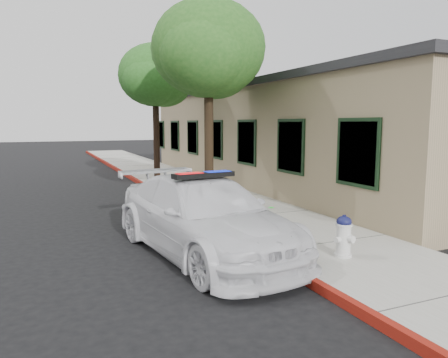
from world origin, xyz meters
TOP-DOWN VIEW (x-y plane):
  - ground at (0.00, 0.00)m, footprint 120.00×120.00m
  - sidewalk at (1.60, 3.00)m, footprint 3.20×60.00m
  - red_curb at (0.06, 3.00)m, footprint 0.14×60.00m
  - clapboard_building at (6.69, 9.00)m, footprint 7.30×20.89m
  - police_car at (-0.90, 0.79)m, footprint 2.90×5.65m
  - fire_hydrant at (1.28, -0.89)m, footprint 0.46×0.40m
  - street_tree_near at (0.71, 4.54)m, footprint 3.29×3.41m
  - street_tree_mid at (1.28, 6.03)m, footprint 3.26×3.22m
  - street_tree_far at (0.74, 10.57)m, footprint 3.16×3.12m

SIDE VIEW (x-z plane):
  - ground at x=0.00m, z-range 0.00..0.00m
  - sidewalk at x=1.60m, z-range 0.00..0.15m
  - red_curb at x=0.06m, z-range 0.00..0.16m
  - fire_hydrant at x=1.28m, z-range 0.15..0.95m
  - police_car at x=-0.90m, z-range -0.06..1.63m
  - clapboard_building at x=6.69m, z-range 0.01..4.25m
  - street_tree_far at x=0.74m, z-range 1.61..7.40m
  - street_tree_near at x=0.71m, z-range 1.63..7.65m
  - street_tree_mid at x=1.28m, z-range 1.69..7.74m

